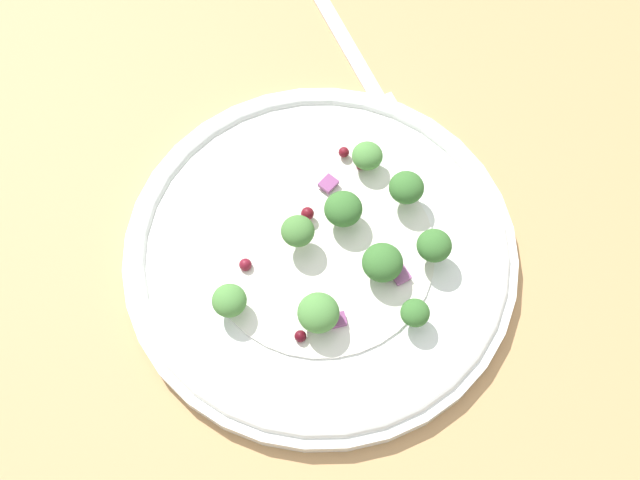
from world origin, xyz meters
The scene contains 22 objects.
ground_plane centered at (0.00, 0.00, -1.00)cm, with size 180.00×180.00×2.00cm, color tan.
plate centered at (-0.04, 2.10, 0.86)cm, with size 27.88×27.88×1.70cm.
dressing_pool centered at (-0.04, 2.10, 1.30)cm, with size 16.17×16.17×0.20cm, color white.
broccoli_floret_0 centered at (-3.66, -1.95, 2.95)cm, with size 2.78×2.78×2.82cm.
broccoli_floret_1 centered at (2.63, 2.72, 3.03)cm, with size 2.69×2.69×2.72cm.
broccoli_floret_2 centered at (1.22, -6.03, 2.73)cm, with size 1.96×1.96×1.99cm.
broccoli_floret_3 centered at (1.96, -2.04, 2.94)cm, with size 2.80×2.80×2.84cm.
broccoli_floret_4 centered at (-0.96, 3.36, 3.31)cm, with size 2.32×2.32×2.35cm.
broccoli_floret_5 centered at (7.06, 1.03, 3.20)cm, with size 2.50×2.50×2.53cm.
broccoli_floret_6 centered at (6.96, 4.98, 2.68)cm, with size 2.26×2.26×2.29cm.
broccoli_floret_7 centered at (5.40, -3.46, 3.16)cm, with size 2.41×2.41×2.44cm.
broccoli_floret_8 centered at (-7.54, 2.59, 2.79)cm, with size 2.33×2.33×2.36cm.
cranberry_0 centered at (6.23, 6.69, 1.93)cm, with size 0.80×0.80×0.80cm, color maroon.
cranberry_1 centered at (0.82, 4.46, 2.14)cm, with size 0.94×0.94×0.94cm, color maroon.
cranberry_2 centered at (-4.88, 4.40, 1.69)cm, with size 0.89×0.89×0.89cm, color maroon.
cranberry_3 centered at (-5.34, -2.07, 1.75)cm, with size 0.81×0.81×0.81cm, color #4C0A14.
cranberry_4 centered at (6.61, 5.21, 1.64)cm, with size 0.78×0.78×0.78cm, color maroon.
onion_bit_0 centered at (-2.72, -2.78, 1.59)cm, with size 0.93×1.18×0.60cm, color #843D75.
onion_bit_1 centered at (-3.60, -1.60, 1.84)cm, with size 0.91×1.30×0.46cm, color #934C84.
onion_bit_2 centered at (3.67, 5.47, 1.80)cm, with size 1.03×1.22×0.37cm, color #843D75.
onion_bit_3 centered at (2.74, -3.09, 1.72)cm, with size 1.13×1.31×0.36cm, color #934C84.
fork centered at (13.71, 13.86, 0.25)cm, with size 7.13×18.32×0.50cm.
Camera 1 is at (-15.07, -15.38, 50.92)cm, focal length 43.65 mm.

